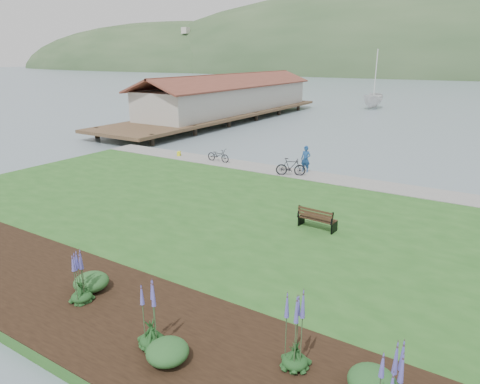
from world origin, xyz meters
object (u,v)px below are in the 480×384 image
object	(u,v)px
person	(306,157)
bicycle_a	(218,155)
park_bench	(317,218)
sailboat	(372,109)

from	to	relation	value
person	bicycle_a	size ratio (longest dim) A/B	1.11
park_bench	person	xyz separation A→B (m)	(-4.20, 8.38, 0.50)
bicycle_a	sailboat	distance (m)	40.89
park_bench	sailboat	size ratio (longest dim) A/B	0.06
park_bench	sailboat	distance (m)	49.90
bicycle_a	sailboat	world-z (taller)	sailboat
park_bench	person	bearing A→B (deg)	120.62
person	park_bench	bearing A→B (deg)	-64.41
park_bench	person	size ratio (longest dim) A/B	0.82
person	sailboat	bearing A→B (deg)	98.75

